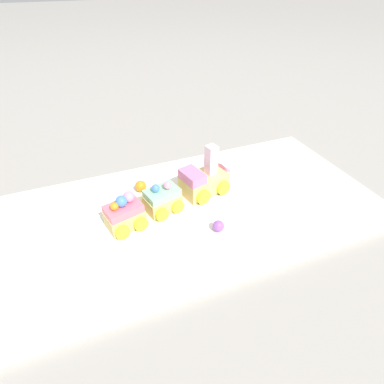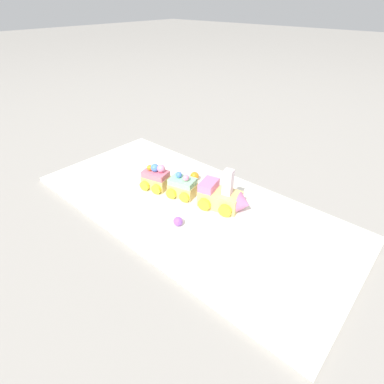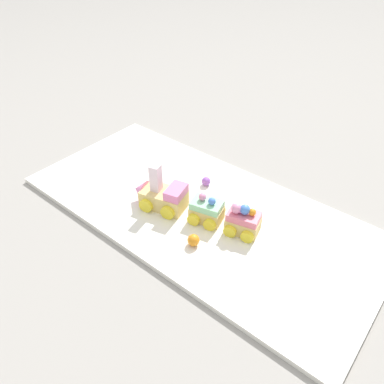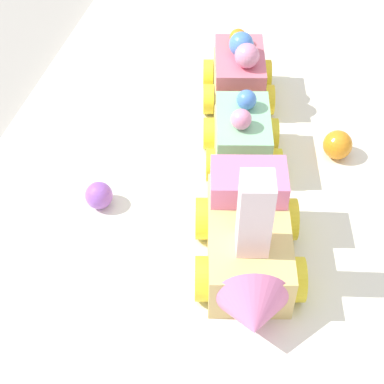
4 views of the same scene
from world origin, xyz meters
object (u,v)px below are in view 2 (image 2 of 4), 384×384
at_px(cake_car_mint, 183,187).
at_px(cake_car_strawberry, 156,179).
at_px(cake_train_locomotive, 224,197).
at_px(gumball_orange, 195,176).
at_px(gumball_purple, 178,221).

height_order(cake_car_mint, cake_car_strawberry, cake_car_strawberry).
distance_m(cake_train_locomotive, gumball_orange, 0.15).
bearing_deg(cake_train_locomotive, gumball_purple, -119.06).
xyz_separation_m(cake_car_strawberry, gumball_purple, (0.16, -0.08, -0.02)).
distance_m(cake_car_strawberry, gumball_purple, 0.18).
xyz_separation_m(cake_train_locomotive, cake_car_mint, (-0.11, -0.03, -0.00)).
height_order(cake_train_locomotive, gumball_orange, cake_train_locomotive).
bearing_deg(cake_car_strawberry, cake_car_mint, -0.32).
bearing_deg(cake_train_locomotive, cake_car_strawberry, 179.88).
bearing_deg(cake_car_mint, cake_train_locomotive, 0.01).
relative_size(cake_train_locomotive, cake_car_mint, 1.72).
xyz_separation_m(cake_car_mint, gumball_purple, (0.08, -0.10, -0.01)).
relative_size(gumball_purple, gumball_orange, 0.88).
height_order(gumball_purple, gumball_orange, gumball_orange).
relative_size(cake_train_locomotive, gumball_orange, 5.40).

